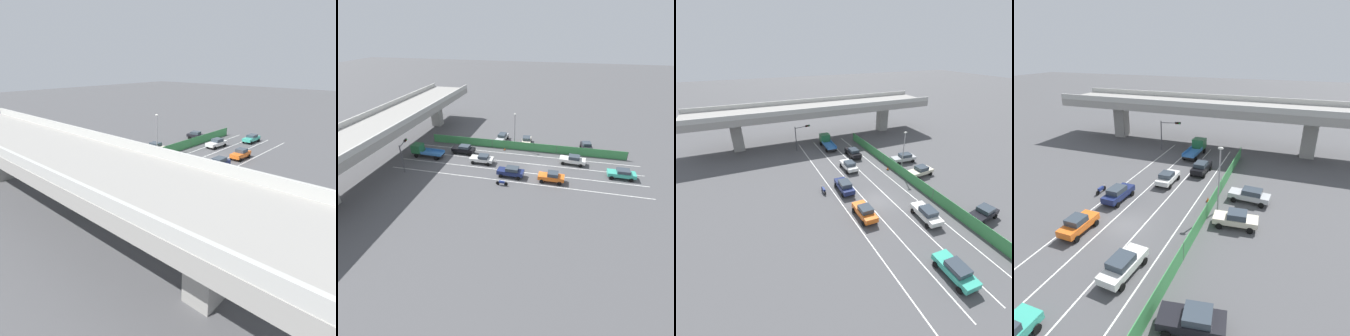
{
  "view_description": "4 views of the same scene",
  "coord_description": "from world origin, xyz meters",
  "views": [
    {
      "loc": [
        -26.04,
        41.37,
        15.54
      ],
      "look_at": [
        -0.16,
        12.12,
        1.49
      ],
      "focal_mm": 31.67,
      "sensor_mm": 36.0,
      "label": 1
    },
    {
      "loc": [
        -39.53,
        -3.28,
        22.41
      ],
      "look_at": [
        -2.89,
        5.16,
        1.18
      ],
      "focal_mm": 27.19,
      "sensor_mm": 36.0,
      "label": 2
    },
    {
      "loc": [
        -15.88,
        -24.53,
        19.8
      ],
      "look_at": [
        -1.38,
        9.09,
        1.2
      ],
      "focal_mm": 26.18,
      "sensor_mm": 36.0,
      "label": 3
    },
    {
      "loc": [
        14.05,
        -21.19,
        16.47
      ],
      "look_at": [
        0.85,
        13.66,
        1.02
      ],
      "focal_mm": 31.27,
      "sensor_mm": 36.0,
      "label": 4
    }
  ],
  "objects": [
    {
      "name": "parked_sedan_cream",
      "position": [
        10.28,
        3.69,
        0.89
      ],
      "size": [
        4.49,
        2.34,
        1.64
      ],
      "color": "beige",
      "rests_on": "ground"
    },
    {
      "name": "ground_plane",
      "position": [
        0.0,
        0.0,
        0.0
      ],
      "size": [
        300.0,
        300.0,
        0.0
      ],
      "primitive_type": "plane",
      "color": "#4C4C4F"
    },
    {
      "name": "lane_line_right_edge",
      "position": [
        5.08,
        3.81,
        0.0
      ],
      "size": [
        0.14,
        43.62,
        0.01
      ],
      "primitive_type": "cube",
      "color": "silver",
      "rests_on": "ground"
    },
    {
      "name": "flatbed_truck_blue",
      "position": [
        0.19,
        22.39,
        1.24
      ],
      "size": [
        2.41,
        6.23,
        2.4
      ],
      "color": "black",
      "rests_on": "ground"
    },
    {
      "name": "lane_line_left_edge",
      "position": [
        -5.08,
        3.81,
        0.0
      ],
      "size": [
        0.14,
        43.62,
        0.01
      ],
      "primitive_type": "cube",
      "color": "silver",
      "rests_on": "ground"
    },
    {
      "name": "lane_line_mid_right",
      "position": [
        1.69,
        3.81,
        0.0
      ],
      "size": [
        0.14,
        43.62,
        0.01
      ],
      "primitive_type": "cube",
      "color": "silver",
      "rests_on": "ground"
    },
    {
      "name": "lane_line_mid_left",
      "position": [
        -1.69,
        3.81,
        0.0
      ],
      "size": [
        0.14,
        43.62,
        0.01
      ],
      "primitive_type": "cube",
      "color": "silver",
      "rests_on": "ground"
    },
    {
      "name": "traffic_light",
      "position": [
        -5.06,
        22.73,
        3.63
      ],
      "size": [
        3.35,
        1.02,
        5.08
      ],
      "color": "#47474C",
      "rests_on": "ground"
    },
    {
      "name": "car_sedan_navy",
      "position": [
        -3.42,
        4.19,
        0.95
      ],
      "size": [
        2.08,
        4.5,
        1.74
      ],
      "color": "navy",
      "rests_on": "ground"
    },
    {
      "name": "car_sedan_black",
      "position": [
        3.18,
        15.17,
        0.93
      ],
      "size": [
        2.13,
        4.54,
        1.69
      ],
      "color": "black",
      "rests_on": "ground"
    },
    {
      "name": "car_sedan_white",
      "position": [
        0.1,
        10.37,
        0.89
      ],
      "size": [
        2.04,
        4.27,
        1.62
      ],
      "color": "white",
      "rests_on": "ground"
    },
    {
      "name": "car_taxi_teal",
      "position": [
        0.14,
        -13.89,
        0.89
      ],
      "size": [
        2.06,
        4.52,
        1.6
      ],
      "color": "teal",
      "rests_on": "ground"
    },
    {
      "name": "green_fence",
      "position": [
        7.2,
        3.81,
        0.86
      ],
      "size": [
        0.1,
        39.72,
        1.72
      ],
      "color": "#3D8E4C",
      "rests_on": "ground"
    },
    {
      "name": "car_taxi_orange",
      "position": [
        -3.55,
        -2.58,
        0.93
      ],
      "size": [
        2.0,
        4.23,
        1.73
      ],
      "color": "orange",
      "rests_on": "ground"
    },
    {
      "name": "traffic_cone",
      "position": [
        6.35,
        7.55,
        0.26
      ],
      "size": [
        0.47,
        0.47,
        0.57
      ],
      "color": "orange",
      "rests_on": "ground"
    },
    {
      "name": "parked_sedan_dark",
      "position": [
        10.05,
        -8.69,
        0.88
      ],
      "size": [
        4.51,
        2.59,
        1.61
      ],
      "color": "black",
      "rests_on": "ground"
    },
    {
      "name": "parked_wagon_silver",
      "position": [
        10.82,
        9.2,
        0.9
      ],
      "size": [
        4.69,
        2.2,
        1.63
      ],
      "color": "#B2B5B7",
      "rests_on": "ground"
    },
    {
      "name": "motorcycle",
      "position": [
        -6.42,
        5.03,
        0.46
      ],
      "size": [
        0.6,
        1.95,
        0.93
      ],
      "color": "black",
      "rests_on": "ground"
    },
    {
      "name": "street_lamp",
      "position": [
        7.91,
        5.83,
        4.44
      ],
      "size": [
        0.6,
        0.36,
        7.35
      ],
      "color": "gray",
      "rests_on": "ground"
    },
    {
      "name": "elevated_overpass",
      "position": [
        0.0,
        27.62,
        6.63
      ],
      "size": [
        53.55,
        9.65,
        8.41
      ],
      "color": "gray",
      "rests_on": "ground"
    },
    {
      "name": "car_hatchback_white",
      "position": [
        3.4,
        -5.96,
        0.92
      ],
      "size": [
        2.3,
        4.7,
        1.69
      ],
      "color": "silver",
      "rests_on": "ground"
    }
  ]
}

